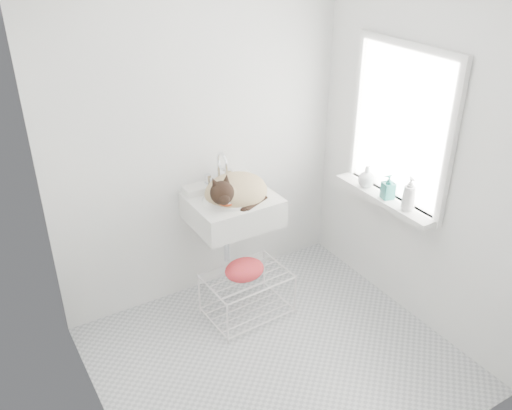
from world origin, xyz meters
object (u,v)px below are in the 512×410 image
sink (232,197)px  wire_rack (247,297)px  bottle_c (366,186)px  cat (235,192)px  bottle_b (387,198)px  bottle_a (407,209)px

sink → wire_rack: (-0.02, -0.24, -0.70)m
wire_rack → bottle_c: bearing=-7.0°
cat → bottle_c: cat is taller
sink → bottle_b: (0.91, -0.57, 0.00)m
bottle_a → bottle_b: bottle_a is taller
wire_rack → bottle_b: size_ratio=3.24×
bottle_a → bottle_b: 0.19m
sink → cat: size_ratio=1.16×
cat → bottle_c: (0.90, -0.33, -0.04)m
cat → wire_rack: bearing=-107.7°
sink → bottle_a: size_ratio=2.98×
bottle_a → bottle_c: 0.41m
bottle_c → cat: bearing=159.5°
bottle_a → sink: bearing=139.9°
bottle_c → wire_rack: bearing=173.0°
wire_rack → bottle_a: bearing=-29.5°
bottle_a → wire_rack: bearing=150.5°
wire_rack → bottle_b: 1.21m
sink → bottle_b: sink is taller
wire_rack → bottle_c: size_ratio=3.62×
sink → bottle_c: bearing=-21.2°
wire_rack → bottle_b: (0.93, -0.33, 0.70)m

